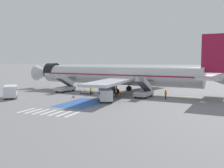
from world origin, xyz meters
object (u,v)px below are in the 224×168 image
(airliner, at_px, (118,75))
(ground_crew_2, at_px, (91,90))
(ground_crew_0, at_px, (166,94))
(ground_crew_3, at_px, (111,91))
(traffic_cone_0, at_px, (121,93))
(ground_crew_1, at_px, (116,92))
(service_van_0, at_px, (105,94))
(boarding_stairs_aft, at_px, (144,92))
(traffic_cone_1, at_px, (73,96))
(fuel_tanker, at_px, (162,77))
(boarding_stairs_forward, at_px, (65,87))
(service_van_1, at_px, (10,91))
(baggage_cart, at_px, (86,92))

(airliner, relative_size, ground_crew_2, 27.61)
(ground_crew_0, distance_m, ground_crew_3, 10.34)
(ground_crew_2, relative_size, traffic_cone_0, 2.52)
(airliner, distance_m, ground_crew_1, 7.57)
(service_van_0, bearing_deg, boarding_stairs_aft, -150.71)
(ground_crew_3, height_order, traffic_cone_1, ground_crew_3)
(fuel_tanker, distance_m, traffic_cone_0, 28.88)
(ground_crew_0, bearing_deg, fuel_tanker, 146.44)
(service_van_0, relative_size, traffic_cone_0, 7.13)
(boarding_stairs_forward, xyz_separation_m, fuel_tanker, (15.37, 28.37, 0.78))
(service_van_0, height_order, traffic_cone_0, service_van_0)
(boarding_stairs_aft, bearing_deg, service_van_0, -116.14)
(boarding_stairs_forward, relative_size, traffic_cone_1, 9.08)
(ground_crew_3, bearing_deg, traffic_cone_0, -97.76)
(service_van_0, xyz_separation_m, ground_crew_1, (-0.31, 5.79, -0.32))
(service_van_0, relative_size, ground_crew_2, 2.83)
(service_van_0, height_order, service_van_1, service_van_1)
(boarding_stairs_forward, relative_size, ground_crew_1, 3.36)
(ground_crew_2, height_order, traffic_cone_0, ground_crew_2)
(boarding_stairs_aft, distance_m, traffic_cone_1, 12.90)
(service_van_1, relative_size, traffic_cone_1, 8.39)
(ground_crew_0, distance_m, ground_crew_2, 14.50)
(baggage_cart, xyz_separation_m, ground_crew_0, (16.30, -1.71, 0.70))
(service_van_0, bearing_deg, traffic_cone_0, -115.53)
(service_van_0, bearing_deg, ground_crew_2, -75.92)
(boarding_stairs_forward, bearing_deg, service_van_0, -28.77)
(boarding_stairs_forward, distance_m, service_van_0, 16.13)
(traffic_cone_0, bearing_deg, boarding_stairs_aft, -16.73)
(ground_crew_0, xyz_separation_m, ground_crew_3, (-10.34, 0.19, 0.01))
(airliner, distance_m, service_van_0, 13.01)
(boarding_stairs_aft, xyz_separation_m, traffic_cone_1, (-11.75, -5.28, -0.68))
(fuel_tanker, xyz_separation_m, ground_crew_0, (6.65, -31.45, -0.80))
(baggage_cart, xyz_separation_m, traffic_cone_1, (0.38, -5.79, 0.04))
(traffic_cone_1, bearing_deg, ground_crew_2, 71.19)
(airliner, height_order, boarding_stairs_forward, airliner)
(ground_crew_1, relative_size, ground_crew_2, 0.96)
(boarding_stairs_forward, distance_m, service_van_1, 12.43)
(fuel_tanker, height_order, ground_crew_0, fuel_tanker)
(baggage_cart, relative_size, traffic_cone_1, 4.99)
(baggage_cart, xyz_separation_m, ground_crew_3, (5.97, -1.52, 0.70))
(ground_crew_2, bearing_deg, ground_crew_3, 83.52)
(ground_crew_0, bearing_deg, baggage_cart, -141.48)
(ground_crew_1, height_order, ground_crew_2, ground_crew_2)
(boarding_stairs_forward, relative_size, ground_crew_0, 3.25)
(airliner, relative_size, baggage_cart, 15.60)
(service_van_1, xyz_separation_m, traffic_cone_1, (10.25, 4.54, -1.04))
(boarding_stairs_forward, bearing_deg, service_van_1, -103.49)
(ground_crew_0, bearing_deg, ground_crew_3, -136.57)
(fuel_tanker, xyz_separation_m, ground_crew_2, (-7.85, -31.36, -0.79))
(fuel_tanker, relative_size, traffic_cone_1, 14.60)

